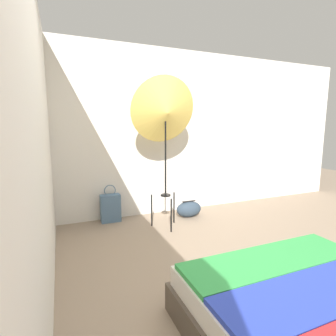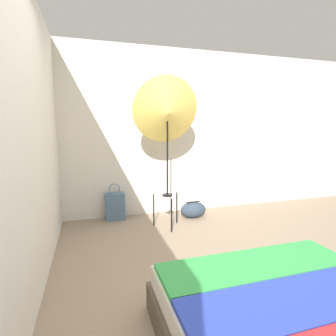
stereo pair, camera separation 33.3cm
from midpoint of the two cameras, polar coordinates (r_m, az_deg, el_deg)
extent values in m
plane|color=gray|center=(2.39, 10.01, -27.04)|extent=(14.00, 14.00, 0.00)
cube|color=silver|center=(4.13, -7.58, 7.51)|extent=(8.00, 0.05, 2.60)
cube|color=silver|center=(2.63, -29.15, 5.67)|extent=(0.05, 8.00, 2.60)
cube|color=#283DAD|center=(1.96, 25.91, -23.22)|extent=(1.43, 0.41, 0.04)
cube|color=green|center=(2.21, 17.32, -18.72)|extent=(1.43, 0.41, 0.04)
cylinder|color=black|center=(3.54, -2.03, -10.32)|extent=(0.02, 0.02, 0.46)
cylinder|color=black|center=(3.76, -6.14, -9.21)|extent=(0.02, 0.02, 0.46)
cylinder|color=black|center=(3.87, -1.18, -8.65)|extent=(0.02, 0.02, 0.46)
cylinder|color=black|center=(3.65, -3.15, -5.95)|extent=(0.14, 0.14, 0.02)
cylinder|color=black|center=(3.55, -3.23, 2.98)|extent=(0.02, 0.02, 1.14)
cone|color=#D1B251|center=(3.54, -3.31, 12.20)|extent=(0.91, 0.44, 0.93)
cube|color=slate|center=(4.05, -14.75, -8.50)|extent=(0.29, 0.15, 0.41)
torus|color=slate|center=(3.98, -14.91, -4.79)|extent=(0.17, 0.01, 0.17)
ellipsoid|color=#2D3D4C|center=(4.15, 2.25, -8.95)|extent=(0.41, 0.25, 0.25)
cube|color=black|center=(4.11, 2.26, -7.27)|extent=(0.23, 0.04, 0.01)
camera|label=1|loc=(0.17, -92.86, -0.45)|focal=28.00mm
camera|label=2|loc=(0.17, 87.14, 0.45)|focal=28.00mm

